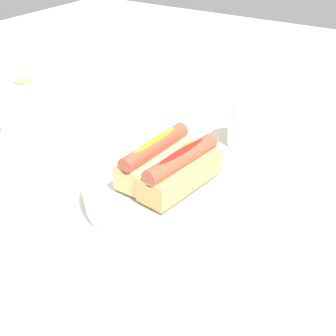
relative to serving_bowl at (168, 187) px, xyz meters
The scene contains 6 objects.
ground_plane 0.03m from the serving_bowl, 19.71° to the right, with size 2.40×2.40×0.00m, color silver.
serving_bowl is the anchor object (origin of this frame).
hotdog_front 0.05m from the serving_bowl, 99.43° to the right, with size 0.16×0.07×0.06m.
hotdog_back 0.05m from the serving_bowl, 80.57° to the left, with size 0.15×0.06×0.06m.
water_glass 0.24m from the serving_bowl, ahead, with size 0.07×0.07×0.09m.
paper_towel_roll 0.32m from the serving_bowl, 89.07° to the left, with size 0.11×0.11×0.13m.
Camera 1 is at (-0.53, -0.32, 0.42)m, focal length 48.52 mm.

